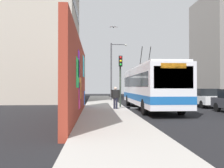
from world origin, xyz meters
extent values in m
plane|color=black|center=(0.00, 0.00, 0.00)|extent=(80.00, 80.00, 0.00)
cube|color=#ADA8A0|center=(0.00, 1.60, 0.07)|extent=(48.00, 3.20, 0.15)
cube|color=maroon|center=(-4.69, 3.35, 2.18)|extent=(12.62, 0.30, 4.36)
cube|color=#33D8E5|center=(-0.92, 3.19, 3.20)|extent=(2.09, 0.02, 1.50)
cube|color=#F2338C|center=(-5.64, 3.19, 1.27)|extent=(1.13, 0.02, 1.39)
cube|color=green|center=(-6.83, 3.19, 2.40)|extent=(1.90, 0.02, 1.40)
cube|color=orange|center=(-4.81, 3.19, 1.66)|extent=(1.56, 0.02, 1.20)
cube|color=blue|center=(0.40, 3.19, 0.87)|extent=(1.12, 0.02, 1.11)
cube|color=#8C19D8|center=(-6.12, 3.19, 2.90)|extent=(0.92, 0.02, 1.37)
cube|color=#B2A899|center=(10.02, 9.20, 8.69)|extent=(10.65, 9.23, 17.39)
cube|color=black|center=(10.02, 4.56, 4.40)|extent=(9.05, 0.04, 1.10)
cube|color=black|center=(10.02, 4.56, 7.60)|extent=(9.05, 0.04, 1.10)
cube|color=black|center=(10.02, 4.56, 10.80)|extent=(9.05, 0.04, 1.10)
cube|color=silver|center=(-0.40, -1.80, 1.78)|extent=(11.29, 2.53, 2.66)
cube|color=silver|center=(-0.40, -1.80, 3.17)|extent=(10.84, 2.33, 0.12)
cube|color=#1959A5|center=(-0.40, -1.80, 1.00)|extent=(11.31, 2.55, 0.44)
cube|color=black|center=(-6.03, -1.80, 2.25)|extent=(0.04, 2.15, 1.20)
cube|color=black|center=(-0.40, -1.80, 2.18)|extent=(10.39, 2.56, 0.85)
cube|color=orange|center=(-6.02, -1.80, 2.86)|extent=(0.06, 1.39, 0.28)
cylinder|color=black|center=(1.29, -2.15, 4.01)|extent=(1.43, 0.06, 2.00)
cylinder|color=black|center=(1.29, -1.45, 4.01)|extent=(1.43, 0.06, 2.00)
cylinder|color=black|center=(-4.02, -2.94, 0.50)|extent=(1.00, 0.28, 1.00)
cylinder|color=black|center=(-4.02, -0.66, 0.50)|extent=(1.00, 0.28, 1.00)
cylinder|color=black|center=(3.21, -2.94, 0.50)|extent=(1.00, 0.28, 1.00)
cylinder|color=black|center=(3.21, -0.66, 0.50)|extent=(1.00, 0.28, 1.00)
cylinder|color=black|center=(-2.34, -6.14, 0.32)|extent=(0.64, 0.22, 0.64)
cube|color=white|center=(1.72, -7.00, 0.65)|extent=(4.63, 1.74, 0.66)
cube|color=black|center=(1.81, -7.00, 1.28)|extent=(2.78, 1.57, 0.60)
cylinder|color=black|center=(0.19, -7.77, 0.32)|extent=(0.64, 0.22, 0.64)
cylinder|color=black|center=(0.19, -6.23, 0.32)|extent=(0.64, 0.22, 0.64)
cylinder|color=black|center=(3.24, -7.77, 0.32)|extent=(0.64, 0.22, 0.64)
cylinder|color=black|center=(3.24, -6.23, 0.32)|extent=(0.64, 0.22, 0.64)
cube|color=black|center=(7.61, -7.00, 0.65)|extent=(4.18, 1.84, 0.66)
cube|color=black|center=(7.69, -7.00, 1.28)|extent=(2.51, 1.66, 0.60)
cylinder|color=black|center=(6.23, -7.82, 0.32)|extent=(0.64, 0.22, 0.64)
cylinder|color=black|center=(6.23, -6.18, 0.32)|extent=(0.64, 0.22, 0.64)
cylinder|color=black|center=(8.99, -7.82, 0.32)|extent=(0.64, 0.22, 0.64)
cylinder|color=black|center=(8.99, -6.18, 0.32)|extent=(0.64, 0.22, 0.64)
cube|color=#C6B793|center=(13.28, -7.00, 0.65)|extent=(4.42, 1.89, 0.66)
cube|color=black|center=(13.37, -7.00, 1.28)|extent=(2.65, 1.70, 0.60)
cylinder|color=black|center=(11.83, -7.84, 0.32)|extent=(0.64, 0.22, 0.64)
cylinder|color=black|center=(11.83, -6.16, 0.32)|extent=(0.64, 0.22, 0.64)
cylinder|color=black|center=(14.74, -7.84, 0.32)|extent=(0.64, 0.22, 0.64)
cylinder|color=black|center=(14.74, -6.16, 0.32)|extent=(0.64, 0.22, 0.64)
cylinder|color=#1E1E2D|center=(-1.28, 0.81, 0.54)|extent=(0.14, 0.14, 0.78)
cylinder|color=#1E1E2D|center=(-1.28, 0.97, 0.54)|extent=(0.14, 0.14, 0.78)
cube|color=black|center=(-1.28, 0.89, 1.22)|extent=(0.22, 0.46, 0.59)
cylinder|color=black|center=(-1.28, 0.61, 1.25)|extent=(0.09, 0.09, 0.56)
cylinder|color=black|center=(-1.28, 1.17, 1.25)|extent=(0.09, 0.09, 0.56)
sphere|color=beige|center=(-1.28, 0.89, 1.62)|extent=(0.21, 0.21, 0.21)
cylinder|color=#2D382D|center=(0.52, 0.35, 2.18)|extent=(0.14, 0.14, 4.06)
cube|color=black|center=(0.30, 0.35, 3.76)|extent=(0.20, 0.28, 0.84)
sphere|color=red|center=(0.19, 0.35, 4.04)|extent=(0.18, 0.18, 0.18)
sphere|color=yellow|center=(0.19, 0.35, 3.76)|extent=(0.18, 0.18, 0.18)
sphere|color=green|center=(0.19, 0.35, 3.48)|extent=(0.18, 0.18, 0.18)
cylinder|color=#4C4C51|center=(9.75, 0.45, 3.53)|extent=(0.18, 0.18, 6.76)
cylinder|color=#4C4C51|center=(9.75, -0.42, 6.76)|extent=(0.10, 1.74, 0.10)
ellipsoid|color=silver|center=(9.75, -1.29, 6.71)|extent=(0.44, 0.28, 0.20)
ellipsoid|color=gray|center=(-1.07, 1.01, 6.11)|extent=(0.32, 0.14, 0.12)
cube|color=gray|center=(-1.07, 0.87, 6.14)|extent=(0.20, 0.28, 0.08)
cube|color=gray|center=(-1.07, 1.15, 6.14)|extent=(0.20, 0.28, 0.08)
cylinder|color=black|center=(1.08, -0.60, 0.00)|extent=(1.25, 1.25, 0.00)
camera|label=1|loc=(-18.44, 2.36, 1.74)|focal=38.38mm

